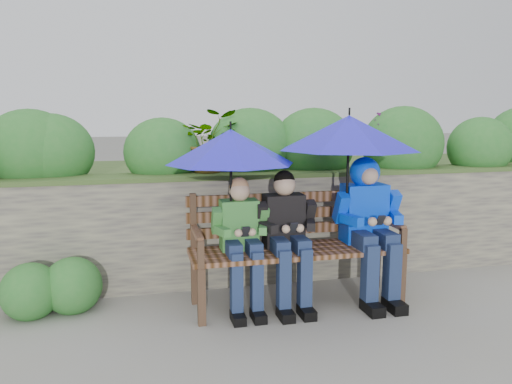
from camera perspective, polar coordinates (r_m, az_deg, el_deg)
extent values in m
plane|color=gray|center=(4.16, 0.33, -13.26)|extent=(60.00, 60.00, 0.00)
cube|color=#56514C|center=(4.70, -1.85, -4.19)|extent=(8.00, 0.40, 1.00)
cube|color=#2E4E1D|center=(4.61, -1.88, 1.98)|extent=(8.00, 0.42, 0.04)
cube|color=#2E4E1D|center=(5.86, -4.22, -1.74)|extent=(8.00, 2.00, 0.96)
ellipsoid|color=#266927|center=(4.87, -24.36, 4.34)|extent=(0.82, 0.66, 0.74)
ellipsoid|color=#266927|center=(4.75, -10.63, 4.51)|extent=(0.71, 0.57, 0.64)
ellipsoid|color=#266927|center=(4.89, -0.65, 5.22)|extent=(0.83, 0.67, 0.75)
ellipsoid|color=#266927|center=(5.04, 6.59, 5.28)|extent=(0.84, 0.67, 0.75)
ellipsoid|color=#266927|center=(5.37, 16.42, 5.29)|extent=(0.86, 0.69, 0.78)
ellipsoid|color=#266927|center=(5.82, 24.24, 4.69)|extent=(0.71, 0.57, 0.64)
ellipsoid|color=#266927|center=(4.84, -22.43, 4.26)|extent=(0.77, 0.61, 0.69)
sphere|color=#CB879E|center=(4.67, -23.46, 3.06)|extent=(0.14, 0.14, 0.14)
sphere|color=#CB879E|center=(4.70, -1.94, 3.83)|extent=(0.14, 0.14, 0.14)
sphere|color=#CB879E|center=(5.36, 17.49, 4.07)|extent=(0.14, 0.14, 0.14)
imported|color=#266927|center=(4.64, -5.30, 5.82)|extent=(0.52, 0.45, 0.58)
imported|color=#266927|center=(5.21, 14.87, 5.82)|extent=(0.31, 0.31, 0.56)
sphere|color=#266927|center=(4.35, -20.23, -10.03)|extent=(0.47, 0.47, 0.47)
sphere|color=#266927|center=(4.35, -24.41, -10.34)|extent=(0.46, 0.46, 0.46)
cube|color=#442F20|center=(3.82, -6.25, -11.85)|extent=(0.06, 0.06, 0.44)
cube|color=#442F20|center=(4.23, -7.02, -9.75)|extent=(0.06, 0.06, 0.44)
cube|color=#442F20|center=(4.32, 16.25, -9.63)|extent=(0.06, 0.06, 0.44)
cube|color=#442F20|center=(4.69, 13.57, -8.03)|extent=(0.06, 0.06, 0.44)
cube|color=#40250F|center=(3.95, 5.64, -7.44)|extent=(1.76, 0.10, 0.04)
cube|color=#40250F|center=(4.07, 5.05, -6.95)|extent=(1.76, 0.10, 0.04)
cube|color=#40250F|center=(4.18, 4.50, -6.48)|extent=(1.76, 0.10, 0.04)
cube|color=#40250F|center=(4.30, 3.97, -6.04)|extent=(1.76, 0.10, 0.04)
cube|color=#442F20|center=(4.12, -7.17, -3.53)|extent=(0.05, 0.05, 0.49)
cube|color=#40250F|center=(3.90, -6.77, -4.71)|extent=(0.05, 0.46, 0.04)
cube|color=#442F20|center=(3.71, -6.33, -7.12)|extent=(0.05, 0.05, 0.22)
cube|color=#442F20|center=(4.59, 13.68, -2.41)|extent=(0.05, 0.05, 0.49)
cube|color=#40250F|center=(4.39, 15.09, -3.38)|extent=(0.05, 0.46, 0.04)
cube|color=#442F20|center=(4.23, 16.45, -5.41)|extent=(0.05, 0.05, 0.22)
cube|color=#40250F|center=(4.32, 3.78, -4.23)|extent=(1.76, 0.03, 0.09)
cube|color=#40250F|center=(4.29, 3.80, -2.45)|extent=(1.76, 0.03, 0.09)
cube|color=#40250F|center=(4.26, 3.82, -0.64)|extent=(1.76, 0.03, 0.09)
cube|color=#3D7130|center=(4.04, -1.95, -3.75)|extent=(0.30, 0.18, 0.41)
sphere|color=tan|center=(3.97, -1.92, 0.12)|extent=(0.17, 0.17, 0.17)
sphere|color=#AD794C|center=(3.97, -1.95, 0.56)|extent=(0.16, 0.16, 0.16)
cube|color=#162346|center=(3.93, -2.67, -6.40)|extent=(0.11, 0.28, 0.11)
cube|color=#162346|center=(3.88, -2.24, -10.74)|extent=(0.09, 0.10, 0.53)
cube|color=black|center=(3.91, -2.06, -14.18)|extent=(0.10, 0.19, 0.07)
cube|color=#162346|center=(3.96, -0.39, -6.26)|extent=(0.11, 0.28, 0.11)
cube|color=#162346|center=(3.91, 0.09, -10.57)|extent=(0.09, 0.10, 0.53)
cube|color=black|center=(3.94, 0.28, -13.98)|extent=(0.10, 0.19, 0.07)
cube|color=#3D7130|center=(3.95, -4.53, -3.27)|extent=(0.07, 0.16, 0.23)
cube|color=#3D7130|center=(3.86, -3.86, -4.51)|extent=(0.11, 0.19, 0.06)
sphere|color=tan|center=(3.80, -2.01, -4.70)|extent=(0.06, 0.06, 0.06)
cube|color=#3D7130|center=(4.03, 0.83, -3.01)|extent=(0.07, 0.16, 0.23)
cube|color=#3D7130|center=(3.93, 0.86, -4.26)|extent=(0.11, 0.19, 0.06)
sphere|color=tan|center=(3.83, -0.45, -4.62)|extent=(0.06, 0.06, 0.06)
cube|color=black|center=(3.80, -1.20, -4.56)|extent=(0.06, 0.07, 0.09)
cube|color=black|center=(4.13, 3.16, -3.27)|extent=(0.32, 0.19, 0.44)
sphere|color=tan|center=(4.05, 3.28, 0.83)|extent=(0.18, 0.18, 0.18)
sphere|color=black|center=(4.06, 3.24, 1.29)|extent=(0.17, 0.17, 0.17)
cube|color=#162346|center=(4.00, 2.59, -6.05)|extent=(0.11, 0.30, 0.11)
cube|color=#162346|center=(3.94, 3.18, -10.39)|extent=(0.10, 0.10, 0.54)
cube|color=black|center=(3.97, 3.39, -13.79)|extent=(0.10, 0.21, 0.08)
cube|color=#162346|center=(4.05, 4.93, -5.89)|extent=(0.11, 0.30, 0.11)
cube|color=#162346|center=(3.99, 5.58, -10.16)|extent=(0.10, 0.10, 0.54)
cube|color=black|center=(4.02, 5.80, -13.52)|extent=(0.10, 0.21, 0.08)
cube|color=black|center=(4.02, 0.56, -2.76)|extent=(0.08, 0.17, 0.24)
cube|color=black|center=(3.92, 1.40, -4.06)|extent=(0.12, 0.20, 0.07)
sphere|color=tan|center=(3.87, 3.44, -4.24)|extent=(0.07, 0.07, 0.07)
cube|color=black|center=(4.13, 6.08, -2.47)|extent=(0.08, 0.17, 0.24)
cube|color=black|center=(4.02, 6.27, -3.77)|extent=(0.12, 0.20, 0.07)
sphere|color=tan|center=(3.91, 5.05, -4.14)|extent=(0.07, 0.07, 0.07)
cube|color=black|center=(3.88, 4.29, -4.09)|extent=(0.06, 0.07, 0.09)
cube|color=blue|center=(4.38, 12.22, -2.35)|extent=(0.37, 0.22, 0.50)
sphere|color=tan|center=(4.30, 12.49, 2.06)|extent=(0.21, 0.21, 0.21)
sphere|color=blue|center=(4.33, 12.32, 2.24)|extent=(0.26, 0.26, 0.26)
sphere|color=tan|center=(4.26, 12.79, 1.84)|extent=(0.15, 0.15, 0.15)
cube|color=#162346|center=(4.22, 11.96, -5.31)|extent=(0.13, 0.35, 0.13)
cube|color=#162346|center=(4.15, 12.86, -9.52)|extent=(0.11, 0.12, 0.54)
cube|color=black|center=(4.18, 13.15, -12.77)|extent=(0.12, 0.24, 0.09)
cube|color=#162346|center=(4.31, 14.30, -5.11)|extent=(0.13, 0.35, 0.13)
cube|color=#162346|center=(4.24, 15.26, -9.22)|extent=(0.11, 0.12, 0.54)
cube|color=black|center=(4.26, 15.55, -12.41)|extent=(0.12, 0.24, 0.09)
cube|color=blue|center=(4.22, 9.72, -1.79)|extent=(0.09, 0.20, 0.28)
cube|color=blue|center=(4.12, 10.87, -3.16)|extent=(0.14, 0.23, 0.08)
sphere|color=tan|center=(4.09, 13.16, -3.32)|extent=(0.08, 0.08, 0.08)
cube|color=blue|center=(4.42, 15.27, -1.49)|extent=(0.09, 0.20, 0.28)
cube|color=blue|center=(4.30, 15.74, -2.83)|extent=(0.14, 0.23, 0.08)
sphere|color=tan|center=(4.15, 14.76, -3.21)|extent=(0.08, 0.08, 0.08)
cube|color=black|center=(4.11, 14.04, -3.15)|extent=(0.06, 0.07, 0.09)
cone|color=#1B19CD|center=(3.90, -2.91, 5.20)|extent=(1.02, 1.02, 0.27)
cylinder|color=black|center=(3.89, -2.93, 7.63)|extent=(0.02, 0.02, 0.06)
cylinder|color=black|center=(3.93, -2.87, 0.85)|extent=(0.02, 0.02, 0.60)
sphere|color=black|center=(3.98, -2.84, -3.41)|extent=(0.04, 0.04, 0.04)
cone|color=#1B19CD|center=(4.14, 10.56, 6.70)|extent=(1.16, 1.16, 0.28)
cylinder|color=black|center=(4.14, 10.63, 9.03)|extent=(0.02, 0.02, 0.06)
cylinder|color=black|center=(4.17, 10.43, 2.03)|extent=(0.02, 0.02, 0.68)
sphere|color=black|center=(4.22, 10.29, -2.55)|extent=(0.04, 0.04, 0.04)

